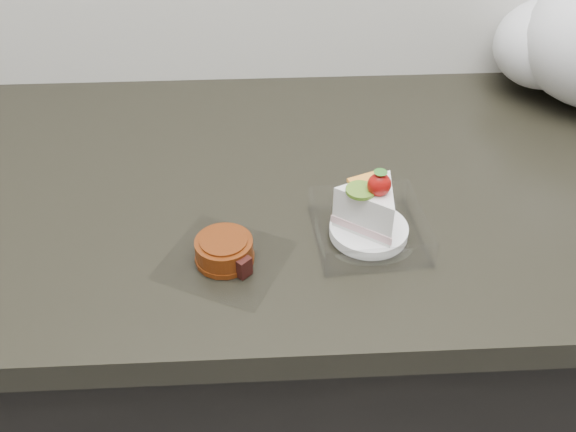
# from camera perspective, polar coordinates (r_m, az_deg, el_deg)

# --- Properties ---
(counter) EXTENTS (2.04, 0.64, 0.90)m
(counter) POSITION_cam_1_polar(r_m,az_deg,el_deg) (1.24, 3.83, -13.55)
(counter) COLOR black
(counter) RESTS_ON ground
(cake_tray) EXTENTS (0.14, 0.14, 0.11)m
(cake_tray) POSITION_cam_1_polar(r_m,az_deg,el_deg) (0.81, 7.28, -0.30)
(cake_tray) COLOR white
(cake_tray) RESTS_ON counter
(mooncake_wrap) EXTENTS (0.18, 0.18, 0.03)m
(mooncake_wrap) POSITION_cam_1_polar(r_m,az_deg,el_deg) (0.78, -5.62, -3.26)
(mooncake_wrap) COLOR white
(mooncake_wrap) RESTS_ON counter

